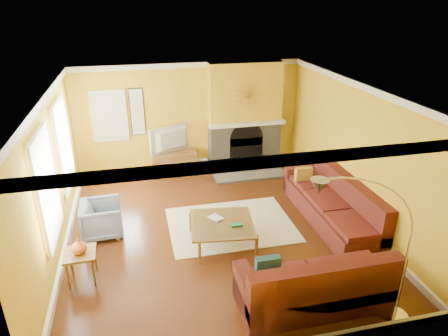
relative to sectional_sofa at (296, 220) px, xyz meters
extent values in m
cube|color=#5D2F13|center=(-1.32, 0.72, -0.46)|extent=(5.50, 6.00, 0.02)
cube|color=white|center=(-1.32, 0.72, 2.26)|extent=(5.50, 6.00, 0.02)
cube|color=yellow|center=(-1.32, 3.73, 0.90)|extent=(5.50, 0.02, 2.70)
cube|color=yellow|center=(-1.32, -2.29, 0.90)|extent=(5.50, 0.02, 2.70)
cube|color=yellow|center=(-4.08, 0.72, 0.90)|extent=(0.02, 6.00, 2.70)
cube|color=yellow|center=(1.44, 0.72, 0.90)|extent=(0.02, 6.00, 2.70)
cube|color=white|center=(-4.04, 2.02, 1.05)|extent=(0.06, 1.22, 1.72)
cube|color=white|center=(-4.04, 0.12, 1.05)|extent=(0.06, 1.22, 1.72)
cube|color=white|center=(-3.22, 3.68, 1.10)|extent=(0.82, 0.06, 1.22)
cube|color=white|center=(-2.57, 3.69, 1.15)|extent=(0.34, 0.04, 1.14)
cube|color=white|center=(0.03, 3.28, 0.80)|extent=(1.92, 0.22, 0.08)
cube|color=gray|center=(0.03, 2.97, -0.42)|extent=(1.80, 0.70, 0.06)
cube|color=beige|center=(-0.99, 0.82, -0.44)|extent=(2.40, 1.80, 0.02)
cube|color=olive|center=(-1.77, 3.45, -0.15)|extent=(1.08, 0.49, 0.60)
imported|color=black|center=(-1.77, 3.45, 0.47)|extent=(1.09, 0.62, 0.65)
cube|color=white|center=(-1.08, 3.46, -0.30)|extent=(0.31, 0.31, 0.31)
imported|color=gray|center=(-3.41, 1.04, -0.12)|extent=(0.76, 0.74, 0.67)
imported|color=orange|center=(-3.65, -0.24, 0.20)|extent=(0.30, 0.30, 0.25)
imported|color=white|center=(-1.46, 0.37, 0.00)|extent=(0.29, 0.32, 0.03)
camera|label=1|loc=(-2.64, -5.70, 3.72)|focal=32.00mm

